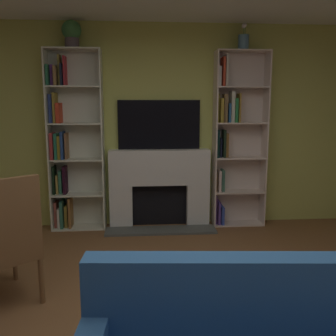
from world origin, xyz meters
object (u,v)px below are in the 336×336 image
(vase_with_flowers, at_px, (243,40))
(coffee_table, at_px, (223,296))
(fireplace, at_px, (160,186))
(bookshelf_right, at_px, (233,138))
(bookshelf_left, at_px, (70,144))
(potted_plant, at_px, (72,33))
(tv, at_px, (159,125))

(vase_with_flowers, relative_size, coffee_table, 0.41)
(fireplace, relative_size, vase_with_flowers, 4.33)
(fireplace, height_order, bookshelf_right, bookshelf_right)
(bookshelf_left, bearing_deg, vase_with_flowers, -1.37)
(coffee_table, bearing_deg, bookshelf_left, 119.01)
(bookshelf_left, bearing_deg, fireplace, -0.80)
(fireplace, xyz_separation_m, bookshelf_right, (0.99, 0.02, 0.63))
(bookshelf_left, relative_size, potted_plant, 6.99)
(coffee_table, bearing_deg, potted_plant, 118.02)
(potted_plant, bearing_deg, coffee_table, -61.98)
(tv, bearing_deg, bookshelf_right, -3.61)
(bookshelf_left, xyz_separation_m, potted_plant, (0.09, -0.05, 1.37))
(fireplace, xyz_separation_m, bookshelf_left, (-1.15, 0.02, 0.57))
(bookshelf_right, xyz_separation_m, coffee_table, (-0.71, -2.59, -0.82))
(bookshelf_right, relative_size, coffee_table, 2.89)
(fireplace, bearing_deg, bookshelf_left, 179.20)
(bookshelf_right, bearing_deg, coffee_table, -105.25)
(fireplace, distance_m, bookshelf_left, 1.28)
(vase_with_flowers, bearing_deg, bookshelf_left, 178.63)
(bookshelf_right, relative_size, potted_plant, 6.99)
(fireplace, bearing_deg, tv, 90.00)
(fireplace, xyz_separation_m, vase_with_flowers, (1.06, -0.04, 1.87))
(fireplace, height_order, bookshelf_left, bookshelf_left)
(vase_with_flowers, bearing_deg, potted_plant, 180.00)
(bookshelf_right, relative_size, vase_with_flowers, 6.99)
(potted_plant, bearing_deg, tv, 6.43)
(fireplace, bearing_deg, coffee_table, -83.74)
(bookshelf_right, bearing_deg, tv, 176.39)
(bookshelf_left, xyz_separation_m, vase_with_flowers, (2.22, -0.05, 1.31))
(fireplace, distance_m, vase_with_flowers, 2.15)
(potted_plant, bearing_deg, fireplace, 1.98)
(tv, bearing_deg, coffee_table, -83.93)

